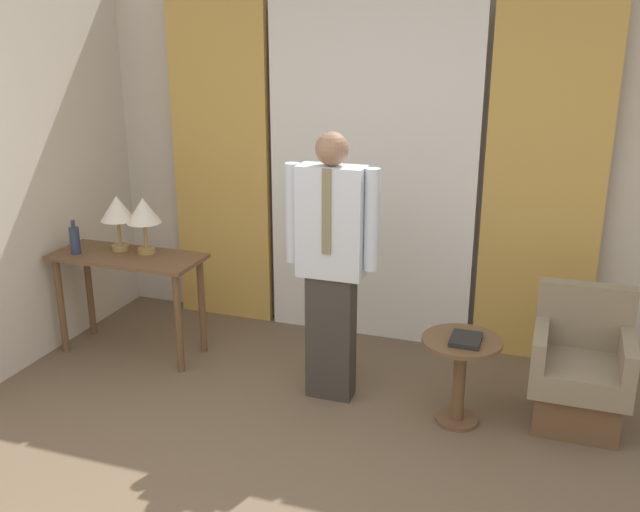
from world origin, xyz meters
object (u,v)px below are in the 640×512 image
person (331,258)px  armchair (580,374)px  side_table (460,366)px  book (466,340)px  desk (129,273)px  bottle_near_edge (75,240)px  table_lamp_right (144,213)px  table_lamp_left (117,210)px

person → armchair: bearing=6.7°
side_table → book: (0.03, -0.03, 0.19)m
desk → side_table: (2.41, -0.21, -0.24)m
book → armchair: bearing=22.4°
desk → armchair: size_ratio=1.32×
side_table → bottle_near_edge: bearing=177.6°
armchair → bottle_near_edge: bearing=-178.0°
armchair → person: bearing=-173.3°
table_lamp_right → side_table: table_lamp_right is taller
table_lamp_left → person: bearing=-7.9°
desk → side_table: desk is taller
desk → armchair: (3.10, 0.03, -0.29)m
table_lamp_right → bottle_near_edge: bearing=-159.3°
person → armchair: size_ratio=2.08×
bottle_near_edge → person: bearing=-1.6°
table_lamp_left → book: 2.61m
table_lamp_left → person: 1.71m
desk → bottle_near_edge: 0.44m
desk → armchair: 3.11m
person → armchair: 1.65m
table_lamp_left → side_table: size_ratio=0.73×
armchair → side_table: (-0.68, -0.24, 0.05)m
table_lamp_left → book: table_lamp_left is taller
book → desk: bearing=174.4°
table_lamp_right → side_table: bearing=-7.3°
table_lamp_right → book: (2.33, -0.32, -0.48)m
table_lamp_right → desk: bearing=-141.2°
bottle_near_edge → side_table: (2.78, -0.12, -0.48)m
person → bottle_near_edge: bearing=178.4°
desk → side_table: bearing=-4.9°
bottle_near_edge → book: (2.80, -0.15, -0.29)m
armchair → book: armchair is taller
table_lamp_left → bottle_near_edge: size_ratio=1.63×
table_lamp_left → side_table: table_lamp_left is taller
table_lamp_right → book: 2.40m
bottle_near_edge → book: bearing=-3.0°
table_lamp_left → bottle_near_edge: 0.37m
table_lamp_left → table_lamp_right: bearing=0.0°
desk → person: person is taller
person → armchair: person is taller
person → side_table: (0.83, -0.06, -0.57)m
bottle_near_edge → book: bottle_near_edge is taller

